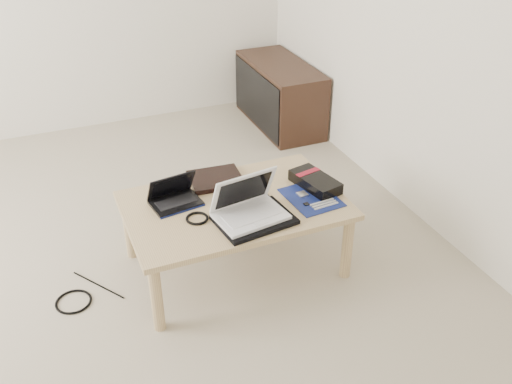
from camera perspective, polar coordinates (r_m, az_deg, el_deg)
name	(u,v)px	position (r m, az deg, el deg)	size (l,w,h in m)	color
ground	(83,289)	(3.10, -16.94, -9.22)	(4.00, 4.00, 0.00)	beige
coffee_table	(235,211)	(2.91, -2.13, -1.90)	(1.10, 0.70, 0.40)	tan
media_cabinet	(279,94)	(4.59, 2.32, 9.72)	(0.41, 0.90, 0.50)	#372216
book	(216,179)	(3.07, -4.07, 1.31)	(0.29, 0.25, 0.03)	black
netbook	(174,197)	(2.89, -8.16, -0.52)	(0.26, 0.21, 0.16)	black
tablet	(243,198)	(2.91, -1.26, -0.60)	(0.27, 0.21, 0.01)	black
remote	(254,196)	(2.92, -0.17, -0.36)	(0.10, 0.23, 0.02)	silver
neoprene_sleeve	(254,219)	(2.74, -0.17, -2.77)	(0.36, 0.26, 0.02)	black
white_laptop	(248,207)	(2.73, -0.78, -1.50)	(0.36, 0.28, 0.22)	white
motherboard	(312,197)	(2.94, 5.58, -0.53)	(0.26, 0.31, 0.01)	navy
gpu_box	(315,182)	(3.02, 5.93, 1.02)	(0.20, 0.31, 0.06)	black
cable_coil	(197,218)	(2.77, -5.91, -2.63)	(0.11, 0.11, 0.01)	black
floor_cable_coil	(74,302)	(3.03, -17.79, -10.40)	(0.18, 0.18, 0.01)	black
floor_cable_trail	(98,285)	(3.10, -15.50, -8.94)	(0.01, 0.01, 0.36)	black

